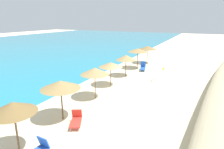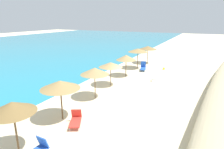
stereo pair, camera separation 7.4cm
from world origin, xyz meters
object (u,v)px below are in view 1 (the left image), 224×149
(beach_umbrella_1, at_px, (61,85))
(beach_umbrella_2, at_px, (95,71))
(beach_umbrella_3, at_px, (111,65))
(beach_umbrella_5, at_px, (138,50))
(beach_ball, at_px, (164,68))
(cooler_box, at_px, (154,79))
(beach_umbrella_0, at_px, (13,108))
(lounge_chair_2, at_px, (143,67))
(beach_umbrella_4, at_px, (126,58))
(beach_umbrella_6, at_px, (148,48))
(lounge_chair_0, at_px, (76,120))

(beach_umbrella_1, bearing_deg, beach_umbrella_2, -1.23)
(beach_umbrella_3, bearing_deg, beach_umbrella_5, -0.51)
(beach_umbrella_3, distance_m, beach_umbrella_5, 7.97)
(beach_ball, bearing_deg, cooler_box, -178.14)
(beach_umbrella_0, relative_size, beach_umbrella_2, 1.05)
(lounge_chair_2, bearing_deg, beach_umbrella_2, 70.00)
(beach_umbrella_1, height_order, beach_ball, beach_umbrella_1)
(beach_umbrella_1, height_order, beach_umbrella_3, beach_umbrella_1)
(beach_umbrella_1, relative_size, beach_umbrella_3, 1.13)
(beach_umbrella_0, distance_m, beach_umbrella_2, 7.86)
(beach_umbrella_2, xyz_separation_m, beach_ball, (12.36, -3.19, -2.23))
(beach_umbrella_3, bearing_deg, beach_umbrella_4, -0.94)
(beach_umbrella_2, bearing_deg, beach_umbrella_0, -178.44)
(beach_ball, bearing_deg, beach_umbrella_3, 158.84)
(beach_umbrella_0, relative_size, lounge_chair_2, 1.64)
(beach_umbrella_1, relative_size, beach_ball, 9.36)
(beach_umbrella_6, height_order, lounge_chair_2, beach_umbrella_6)
(beach_umbrella_2, height_order, lounge_chair_0, beach_umbrella_2)
(beach_umbrella_1, xyz_separation_m, beach_ball, (16.49, -3.28, -2.30))
(beach_umbrella_6, xyz_separation_m, cooler_box, (-8.22, -3.26, -2.18))
(beach_umbrella_0, relative_size, beach_umbrella_4, 1.10)
(beach_umbrella_3, distance_m, beach_umbrella_4, 3.85)
(beach_umbrella_0, bearing_deg, beach_umbrella_1, 4.64)
(beach_umbrella_2, bearing_deg, beach_umbrella_4, 1.53)
(beach_umbrella_2, relative_size, beach_umbrella_4, 1.06)
(lounge_chair_0, xyz_separation_m, lounge_chair_2, (15.15, 0.38, 0.05))
(lounge_chair_2, bearing_deg, beach_umbrella_3, 65.96)
(beach_umbrella_2, xyz_separation_m, cooler_box, (6.82, -3.37, -2.17))
(beach_umbrella_6, bearing_deg, beach_umbrella_3, 178.17)
(lounge_chair_2, distance_m, cooler_box, 4.70)
(beach_umbrella_6, xyz_separation_m, lounge_chair_0, (-19.42, -1.09, -2.01))
(lounge_chair_2, bearing_deg, beach_umbrella_0, 72.49)
(beach_umbrella_6, xyz_separation_m, lounge_chair_2, (-4.27, -0.71, -1.95))
(beach_umbrella_4, height_order, beach_ball, beach_umbrella_4)
(beach_umbrella_4, relative_size, beach_umbrella_5, 0.93)
(beach_umbrella_1, distance_m, lounge_chair_2, 15.07)
(lounge_chair_0, xyz_separation_m, cooler_box, (11.20, -2.17, -0.17))
(lounge_chair_2, bearing_deg, cooler_box, 107.18)
(beach_umbrella_6, relative_size, beach_ball, 9.06)
(lounge_chair_2, xyz_separation_m, cooler_box, (-3.95, -2.55, -0.22))
(beach_umbrella_6, relative_size, cooler_box, 4.87)
(beach_umbrella_1, height_order, lounge_chair_2, beach_umbrella_1)
(beach_umbrella_2, bearing_deg, lounge_chair_2, -4.37)
(beach_umbrella_6, bearing_deg, beach_umbrella_5, 175.26)
(beach_umbrella_5, xyz_separation_m, cooler_box, (-4.60, -3.56, -2.29))
(beach_umbrella_0, bearing_deg, beach_umbrella_4, 1.54)
(cooler_box, bearing_deg, beach_umbrella_3, 132.90)
(beach_umbrella_2, bearing_deg, cooler_box, -26.27)
(beach_umbrella_4, xyz_separation_m, beach_umbrella_5, (4.12, -0.01, 0.27))
(beach_ball, bearing_deg, lounge_chair_2, 123.83)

